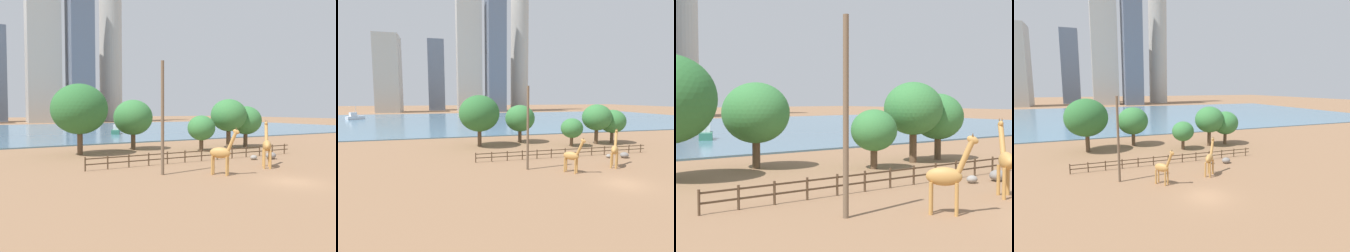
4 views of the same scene
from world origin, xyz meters
The scene contains 20 objects.
ground_plane centered at (0.00, 80.00, 0.00)m, with size 400.00×400.00×0.00m, color #8C6647.
harbor_water centered at (0.00, 77.00, 0.10)m, with size 180.00×86.00×0.20m, color slate.
giraffe_tall centered at (-3.12, 4.75, 1.92)m, with size 2.03×2.33×4.11m.
giraffe_companion centered at (3.12, 5.75, 2.15)m, with size 2.39×2.62×4.58m.
utility_pole centered at (-7.54, 7.23, 4.88)m, with size 0.28×0.28×9.76m, color brown.
boulder_near_fence centered at (7.59, 9.53, 0.40)m, with size 1.20×1.06×0.79m, color gray.
boulder_by_pole centered at (5.47, 10.06, 0.27)m, with size 0.79×0.71×0.53m, color gray.
enclosure_fence centered at (-0.12, 12.00, 0.76)m, with size 26.12×0.14×1.30m.
tree_left_large centered at (-10.76, 23.37, 5.71)m, with size 6.97×6.97×8.86m.
tree_center_broad centered at (10.25, 20.47, 4.82)m, with size 5.25×5.25×7.22m.
tree_right_tall centered at (-2.80, 25.43, 4.55)m, with size 5.53×5.53×7.06m.
tree_left_small centered at (13.64, 20.61, 4.03)m, with size 4.77×4.77×6.20m.
tree_right_small centered at (4.73, 19.42, 3.15)m, with size 3.78×3.78×4.87m.
boat_ferry centered at (-48.56, 88.96, 1.15)m, with size 6.20×5.93×5.68m.
boat_sailboat centered at (4.66, 54.07, 0.93)m, with size 3.51×5.11×4.33m.
skyline_tower_needle centered at (-18.61, 165.24, 23.26)m, with size 10.44×14.59×46.52m, color slate.
skyline_block_central centered at (16.64, 138.24, 35.33)m, with size 10.67×14.37×70.66m, color slate.
skyline_tower_glass centered at (1.16, 144.78, 34.78)m, with size 14.53×14.35×69.55m, color #B7B2A8.
skyline_block_left centered at (-45.24, 143.83, 21.90)m, with size 13.09×15.75×43.80m, color #ADA89E.
skyline_block_right centered at (36.22, 151.77, 36.85)m, with size 11.90×11.90×73.70m, color #B7B2A8.
Camera 2 is at (-17.43, -21.27, 8.38)m, focal length 28.00 mm.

